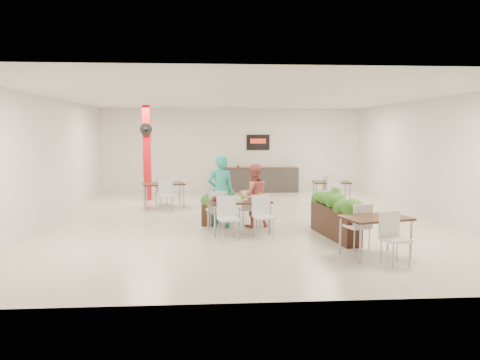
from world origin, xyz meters
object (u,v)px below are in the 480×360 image
object	(u,v)px
diner_man	(221,192)
side_table_b	(331,186)
main_table	(238,206)
red_column	(147,152)
side_table_a	(164,187)
side_table_c	(375,223)
planter_right	(335,214)
service_counter	(259,179)
planter_left	(219,202)
diner_woman	(253,196)

from	to	relation	value
diner_man	side_table_b	size ratio (longest dim) A/B	1.06
side_table_b	main_table	bearing A→B (deg)	-124.94
red_column	side_table_b	distance (m)	6.21
side_table_a	side_table_c	bearing A→B (deg)	-66.48
planter_right	side_table_b	bearing A→B (deg)	75.94
service_counter	main_table	size ratio (longest dim) A/B	1.64
planter_right	side_table_c	distance (m)	1.63
side_table_a	side_table_c	distance (m)	7.46
red_column	service_counter	xyz separation A→B (m)	(4.00, 1.86, -1.15)
service_counter	side_table_a	world-z (taller)	service_counter
planter_right	red_column	bearing A→B (deg)	128.91
main_table	side_table_c	size ratio (longest dim) A/B	1.10
red_column	service_counter	distance (m)	4.56
side_table_c	red_column	bearing A→B (deg)	109.47
main_table	planter_right	distance (m)	2.17
main_table	planter_left	xyz separation A→B (m)	(-0.42, 1.50, -0.14)
planter_right	side_table_c	size ratio (longest dim) A/B	1.27
side_table_b	side_table_c	distance (m)	6.08
red_column	diner_man	bearing A→B (deg)	-63.54
main_table	planter_right	world-z (taller)	planter_right
diner_man	diner_woman	xyz separation A→B (m)	(0.80, 0.00, -0.10)
red_column	diner_woman	distance (m)	5.72
service_counter	planter_right	size ratio (longest dim) A/B	1.41
red_column	main_table	world-z (taller)	red_column
diner_man	side_table_c	distance (m)	4.02
planter_left	side_table_c	size ratio (longest dim) A/B	1.01
main_table	side_table_b	size ratio (longest dim) A/B	1.11
main_table	planter_left	distance (m)	1.56
red_column	planter_right	bearing A→B (deg)	-51.09
diner_woman	red_column	bearing A→B (deg)	-67.97
service_counter	diner_woman	size ratio (longest dim) A/B	1.94
side_table_b	red_column	bearing A→B (deg)	170.40
planter_right	side_table_c	world-z (taller)	planter_right
red_column	planter_left	bearing A→B (deg)	-59.12
diner_woman	planter_left	xyz separation A→B (m)	(-0.83, 0.84, -0.28)
diner_man	side_table_b	distance (m)	4.79
planter_left	planter_right	bearing A→B (deg)	-40.01
red_column	diner_man	xyz separation A→B (m)	(2.34, -4.70, -0.77)
service_counter	side_table_a	bearing A→B (deg)	-133.81
side_table_a	side_table_b	xyz separation A→B (m)	(5.25, 0.06, -0.01)
red_column	side_table_a	xyz separation A→B (m)	(0.68, -1.59, -1.01)
diner_man	planter_left	world-z (taller)	diner_man
side_table_a	side_table_c	size ratio (longest dim) A/B	1.00
diner_woman	service_counter	bearing A→B (deg)	-109.14
planter_left	side_table_b	xyz separation A→B (m)	(3.62, 2.33, 0.13)
main_table	side_table_c	bearing A→B (deg)	-42.38
planter_right	side_table_b	xyz separation A→B (m)	(1.11, 4.43, 0.11)
red_column	side_table_c	bearing A→B (deg)	-55.76
red_column	diner_woman	size ratio (longest dim) A/B	2.07
planter_left	side_table_c	world-z (taller)	same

